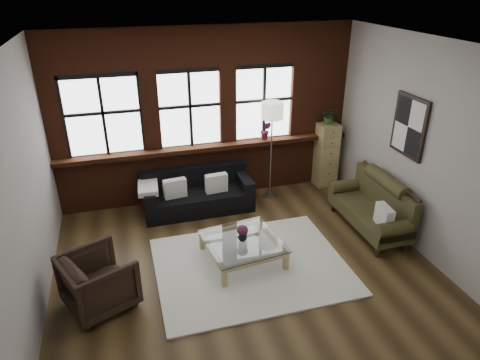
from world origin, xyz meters
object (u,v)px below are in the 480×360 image
object	(u,v)px
vintage_settee	(369,206)
armchair	(99,281)
vase	(242,236)
drawer_chest	(326,155)
floor_lamp	(271,148)
coffee_table	(242,250)
dark_sofa	(198,192)

from	to	relation	value
vintage_settee	armchair	bearing A→B (deg)	-171.46
vase	drawer_chest	size ratio (longest dim) A/B	0.11
armchair	vase	size ratio (longest dim) A/B	5.76
vintage_settee	floor_lamp	world-z (taller)	floor_lamp
coffee_table	vintage_settee	bearing A→B (deg)	5.99
dark_sofa	armchair	world-z (taller)	armchair
dark_sofa	drawer_chest	world-z (taller)	drawer_chest
armchair	vase	xyz separation A→B (m)	(2.06, 0.41, 0.05)
armchair	drawer_chest	xyz separation A→B (m)	(4.43, 2.47, 0.27)
vase	floor_lamp	bearing A→B (deg)	59.17
vintage_settee	drawer_chest	distance (m)	1.83
drawer_chest	floor_lamp	world-z (taller)	floor_lamp
vintage_settee	floor_lamp	xyz separation A→B (m)	(-1.17, 1.63, 0.56)
dark_sofa	vase	xyz separation A→B (m)	(0.34, -1.73, 0.07)
drawer_chest	armchair	bearing A→B (deg)	-150.81
vase	floor_lamp	xyz separation A→B (m)	(1.11, 1.87, 0.59)
dark_sofa	armchair	xyz separation A→B (m)	(-1.72, -2.14, 0.02)
dark_sofa	coffee_table	distance (m)	1.77
vintage_settee	vase	bearing A→B (deg)	-174.01
dark_sofa	drawer_chest	size ratio (longest dim) A/B	1.50
vintage_settee	vase	world-z (taller)	vintage_settee
vase	dark_sofa	bearing A→B (deg)	101.02
coffee_table	armchair	bearing A→B (deg)	-168.66
coffee_table	drawer_chest	world-z (taller)	drawer_chest
dark_sofa	vintage_settee	bearing A→B (deg)	-29.62
armchair	coffee_table	xyz separation A→B (m)	(2.06, 0.41, -0.21)
floor_lamp	drawer_chest	bearing A→B (deg)	8.75
vintage_settee	armchair	distance (m)	4.39
dark_sofa	drawer_chest	xyz separation A→B (m)	(2.71, 0.33, 0.30)
dark_sofa	floor_lamp	distance (m)	1.60
armchair	drawer_chest	bearing A→B (deg)	-84.97
vintage_settee	armchair	world-z (taller)	vintage_settee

